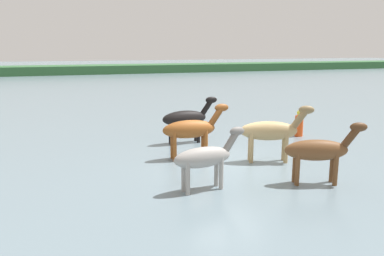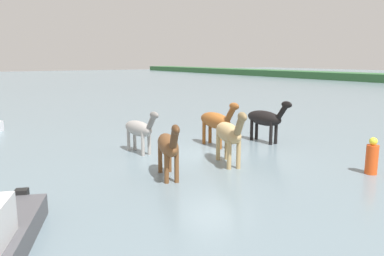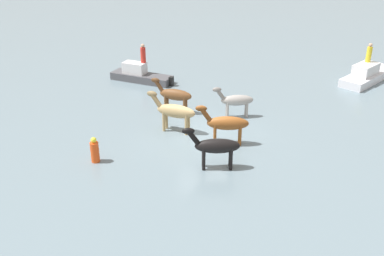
{
  "view_description": "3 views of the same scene",
  "coord_description": "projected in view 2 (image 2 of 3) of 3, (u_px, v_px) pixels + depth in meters",
  "views": [
    {
      "loc": [
        -5.18,
        -11.66,
        3.81
      ],
      "look_at": [
        -0.93,
        0.7,
        1.08
      ],
      "focal_mm": 36.31,
      "sensor_mm": 36.0,
      "label": 1
    },
    {
      "loc": [
        10.96,
        -8.16,
        3.47
      ],
      "look_at": [
        -0.53,
        -0.67,
        0.95
      ],
      "focal_mm": 35.39,
      "sensor_mm": 36.0,
      "label": 2
    },
    {
      "loc": [
        0.18,
        18.35,
        9.18
      ],
      "look_at": [
        0.6,
        0.4,
        0.62
      ],
      "focal_mm": 40.52,
      "sensor_mm": 36.0,
      "label": 3
    }
  ],
  "objects": [
    {
      "name": "horse_gray_outer",
      "position": [
        168.0,
        146.0,
        10.98
      ],
      "size": [
        2.27,
        1.08,
        1.78
      ],
      "rotation": [
        0.0,
        0.0,
        5.95
      ],
      "color": "brown",
      "rests_on": "ground_plane"
    },
    {
      "name": "ground_plane",
      "position": [
        215.0,
        153.0,
        14.04
      ],
      "size": [
        208.37,
        208.37,
        0.0
      ],
      "primitive_type": "plane",
      "color": "slate"
    },
    {
      "name": "horse_mid_herd",
      "position": [
        216.0,
        121.0,
        15.02
      ],
      "size": [
        2.4,
        0.59,
        1.87
      ],
      "rotation": [
        0.0,
        0.0,
        6.26
      ],
      "color": "brown",
      "rests_on": "ground_plane"
    },
    {
      "name": "horse_dun_straggler",
      "position": [
        139.0,
        129.0,
        13.94
      ],
      "size": [
        2.16,
        0.68,
        1.67
      ],
      "rotation": [
        0.0,
        0.0,
        6.4
      ],
      "color": "#9E9993",
      "rests_on": "ground_plane"
    },
    {
      "name": "horse_lead",
      "position": [
        265.0,
        119.0,
        15.75
      ],
      "size": [
        2.36,
        0.63,
        1.84
      ],
      "rotation": [
        0.0,
        0.0,
        6.33
      ],
      "color": "black",
      "rests_on": "ground_plane"
    },
    {
      "name": "buoy_channel_marker",
      "position": [
        372.0,
        158.0,
        11.47
      ],
      "size": [
        0.36,
        0.36,
        1.14
      ],
      "color": "#E54C19",
      "rests_on": "ground_plane"
    },
    {
      "name": "horse_chestnut_trailing",
      "position": [
        229.0,
        133.0,
        12.36
      ],
      "size": [
        2.45,
        1.19,
        1.92
      ],
      "rotation": [
        0.0,
        0.0,
        5.94
      ],
      "color": "tan",
      "rests_on": "ground_plane"
    }
  ]
}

